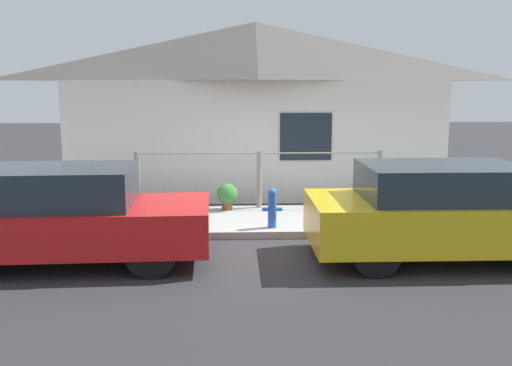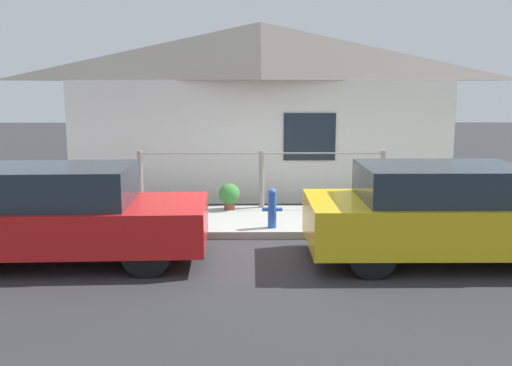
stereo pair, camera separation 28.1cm
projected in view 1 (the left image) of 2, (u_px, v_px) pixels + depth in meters
name	position (u px, v px, depth m)	size (l,w,h in m)	color
ground_plane	(264.00, 239.00, 9.46)	(60.00, 60.00, 0.00)	#2D2D30
sidewalk	(261.00, 221.00, 10.48)	(24.00, 2.11, 0.13)	#9E9E99
house	(256.00, 60.00, 12.76)	(8.62, 2.23, 3.92)	white
fence	(259.00, 176.00, 11.26)	(4.90, 0.10, 1.13)	gray
car_left	(63.00, 216.00, 8.07)	(4.09, 1.82, 1.39)	red
car_right	(448.00, 212.00, 8.28)	(4.11, 1.76, 1.40)	gold
fire_hydrant	(272.00, 207.00, 9.68)	(0.34, 0.15, 0.68)	blue
potted_plant_near_hydrant	(227.00, 195.00, 11.08)	(0.41, 0.41, 0.52)	brown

